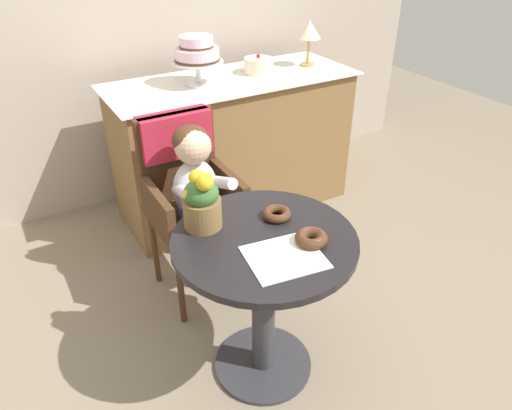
% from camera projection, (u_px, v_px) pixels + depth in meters
% --- Properties ---
extents(ground_plane, '(8.00, 8.00, 0.00)m').
position_uv_depth(ground_plane, '(263.00, 364.00, 2.20)').
color(ground_plane, gray).
extents(cafe_table, '(0.72, 0.72, 0.72)m').
position_uv_depth(cafe_table, '(264.00, 280.00, 1.93)').
color(cafe_table, black).
rests_on(cafe_table, ground).
extents(wicker_chair, '(0.42, 0.45, 0.95)m').
position_uv_depth(wicker_chair, '(186.00, 179.00, 2.38)').
color(wicker_chair, '#472D19').
rests_on(wicker_chair, ground).
extents(seated_child, '(0.27, 0.32, 0.73)m').
position_uv_depth(seated_child, '(198.00, 186.00, 2.25)').
color(seated_child, silver).
rests_on(seated_child, ground).
extents(paper_napkin, '(0.30, 0.27, 0.00)m').
position_uv_depth(paper_napkin, '(284.00, 257.00, 1.72)').
color(paper_napkin, white).
rests_on(paper_napkin, cafe_table).
extents(donut_front, '(0.12, 0.12, 0.05)m').
position_uv_depth(donut_front, '(311.00, 238.00, 1.78)').
color(donut_front, '#4C2D19').
rests_on(donut_front, cafe_table).
extents(donut_mid, '(0.12, 0.12, 0.04)m').
position_uv_depth(donut_mid, '(277.00, 213.00, 1.93)').
color(donut_mid, '#4C2D19').
rests_on(donut_mid, cafe_table).
extents(flower_vase, '(0.15, 0.15, 0.25)m').
position_uv_depth(flower_vase, '(202.00, 202.00, 1.83)').
color(flower_vase, brown).
rests_on(flower_vase, cafe_table).
extents(display_counter, '(1.56, 0.62, 0.90)m').
position_uv_depth(display_counter, '(234.00, 146.00, 3.15)').
color(display_counter, olive).
rests_on(display_counter, ground).
extents(tiered_cake_stand, '(0.30, 0.30, 0.28)m').
position_uv_depth(tiered_cake_stand, '(197.00, 53.00, 2.72)').
color(tiered_cake_stand, silver).
rests_on(tiered_cake_stand, display_counter).
extents(round_layer_cake, '(0.18, 0.18, 0.12)m').
position_uv_depth(round_layer_cake, '(258.00, 66.00, 2.99)').
color(round_layer_cake, beige).
rests_on(round_layer_cake, display_counter).
extents(table_lamp, '(0.15, 0.15, 0.28)m').
position_uv_depth(table_lamp, '(309.00, 31.00, 3.04)').
color(table_lamp, '#B28C47').
rests_on(table_lamp, display_counter).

